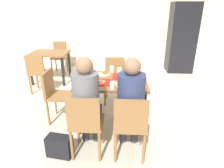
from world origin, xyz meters
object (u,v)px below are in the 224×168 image
plastic_cup_a (112,69)px  foil_bundle (82,76)px  background_table (50,57)px  paper_plate_center (103,74)px  pizza_slice_a (99,81)px  pizza_slice_d (121,84)px  plastic_cup_d (119,71)px  plastic_cup_b (112,86)px  pizza_slice_c (105,73)px  chair_far_side (115,76)px  main_table (112,86)px  person_in_brown_jacket (131,99)px  chair_near_right (130,123)px  tray_red_near (99,82)px  plastic_cup_c (85,74)px  drink_fridge (182,38)px  paper_plate_near_edge (122,85)px  handbag (60,146)px  background_chair_near (38,71)px  tray_red_far (124,76)px  pizza_slice_b (126,75)px  background_chair_far (60,55)px  person_in_red (87,98)px  condiment_bottle (92,69)px  chair_near_left (86,122)px  soda_can (142,76)px

plastic_cup_a → foil_bundle: same height
background_table → paper_plate_center: bearing=-45.8°
pizza_slice_a → background_table: pizza_slice_a is taller
pizza_slice_d → plastic_cup_d: 0.49m
plastic_cup_b → pizza_slice_c: bearing=104.5°
chair_far_side → pizza_slice_d: chair_far_side is taller
main_table → plastic_cup_d: size_ratio=10.62×
person_in_brown_jacket → plastic_cup_d: (-0.16, 0.94, 0.04)m
chair_near_right → tray_red_near: chair_near_right is taller
plastic_cup_c → drink_fridge: bearing=51.6°
tray_red_near → paper_plate_center: bearing=86.0°
chair_far_side → pizza_slice_a: bearing=-100.5°
person_in_brown_jacket → paper_plate_center: 0.99m
person_in_brown_jacket → plastic_cup_b: size_ratio=12.75×
main_table → plastic_cup_b: size_ratio=10.62×
paper_plate_near_edge → main_table: bearing=124.5°
tray_red_near → plastic_cup_a: 0.53m
handbag → plastic_cup_b: bearing=35.8°
person_in_brown_jacket → background_chair_near: bearing=138.5°
tray_red_far → pizza_slice_b: 0.03m
chair_far_side → plastic_cup_d: bearing=-78.7°
plastic_cup_d → plastic_cup_c: bearing=-158.4°
foil_bundle → background_table: 2.15m
plastic_cup_b → background_table: 2.70m
person_in_brown_jacket → paper_plate_near_edge: size_ratio=5.80×
chair_far_side → background_chair_far: (-1.65, 1.69, 0.00)m
person_in_red → background_chair_far: 3.46m
pizza_slice_c → foil_bundle: foil_bundle is taller
paper_plate_center → pizza_slice_d: size_ratio=0.78×
pizza_slice_c → handbag: bearing=-114.3°
chair_far_side → condiment_bottle: 0.74m
plastic_cup_b → plastic_cup_c: (-0.45, 0.42, 0.00)m
tray_red_near → condiment_bottle: (-0.16, 0.38, 0.07)m
background_table → pizza_slice_b: bearing=-41.4°
chair_far_side → foil_bundle: 0.98m
person_in_red → condiment_bottle: person_in_red is taller
tray_red_far → background_table: bearing=138.3°
chair_near_left → pizza_slice_b: (0.47, 0.93, 0.26)m
paper_plate_center → drink_fridge: (1.95, 2.62, 0.20)m
chair_near_left → foil_bundle: chair_near_left is taller
pizza_slice_b → soda_can: (0.25, -0.11, 0.04)m
plastic_cup_b → background_chair_far: bearing=120.4°
paper_plate_near_edge → plastic_cup_a: size_ratio=2.20×
background_table → chair_far_side: bearing=-30.1°
chair_near_left → background_table: size_ratio=0.96×
handbag → plastic_cup_a: bearing=63.5°
chair_far_side → plastic_cup_b: bearing=-88.7°
person_in_brown_jacket → pizza_slice_d: 0.47m
pizza_slice_d → background_chair_far: 3.25m
person_in_red → plastic_cup_d: person_in_red is taller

